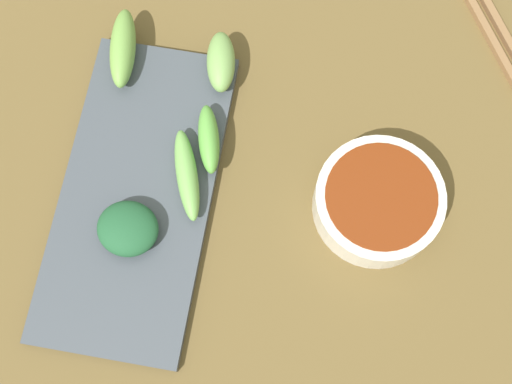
# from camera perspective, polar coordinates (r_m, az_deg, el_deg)

# --- Properties ---
(tabletop) EXTENTS (2.10, 2.10, 0.02)m
(tabletop) POSITION_cam_1_polar(r_m,az_deg,el_deg) (0.68, -0.94, 0.25)
(tabletop) COLOR brown
(tabletop) RESTS_ON ground
(sauce_bowl) EXTENTS (0.12, 0.12, 0.04)m
(sauce_bowl) POSITION_cam_1_polar(r_m,az_deg,el_deg) (0.65, 10.41, -0.57)
(sauce_bowl) COLOR silver
(sauce_bowl) RESTS_ON tabletop
(serving_plate) EXTENTS (0.15, 0.32, 0.01)m
(serving_plate) POSITION_cam_1_polar(r_m,az_deg,el_deg) (0.67, -10.11, -0.19)
(serving_plate) COLOR #424952
(serving_plate) RESTS_ON tabletop
(broccoli_stalk_0) EXTENTS (0.05, 0.10, 0.02)m
(broccoli_stalk_0) POSITION_cam_1_polar(r_m,az_deg,el_deg) (0.65, -5.92, 1.47)
(broccoli_stalk_0) COLOR #72AF54
(broccoli_stalk_0) RESTS_ON serving_plate
(broccoli_stalk_1) EXTENTS (0.04, 0.07, 0.03)m
(broccoli_stalk_1) POSITION_cam_1_polar(r_m,az_deg,el_deg) (0.69, -3.02, 11.04)
(broccoli_stalk_1) COLOR #79A757
(broccoli_stalk_1) RESTS_ON serving_plate
(broccoli_stalk_2) EXTENTS (0.04, 0.07, 0.03)m
(broccoli_stalk_2) POSITION_cam_1_polar(r_m,az_deg,el_deg) (0.66, -4.06, 4.53)
(broccoli_stalk_2) COLOR #5FA844
(broccoli_stalk_2) RESTS_ON serving_plate
(broccoli_leafy_3) EXTENTS (0.07, 0.06, 0.03)m
(broccoli_leafy_3) POSITION_cam_1_polar(r_m,az_deg,el_deg) (0.64, -10.90, -3.09)
(broccoli_leafy_3) COLOR #205532
(broccoli_leafy_3) RESTS_ON serving_plate
(broccoli_stalk_4) EXTENTS (0.04, 0.09, 0.03)m
(broccoli_stalk_4) POSITION_cam_1_polar(r_m,az_deg,el_deg) (0.71, -11.30, 11.96)
(broccoli_stalk_4) COLOR #71A349
(broccoli_stalk_4) RESTS_ON serving_plate
(chopsticks) EXTENTS (0.14, 0.21, 0.01)m
(chopsticks) POSITION_cam_1_polar(r_m,az_deg,el_deg) (0.78, 19.22, 13.72)
(chopsticks) COLOR olive
(chopsticks) RESTS_ON tabletop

